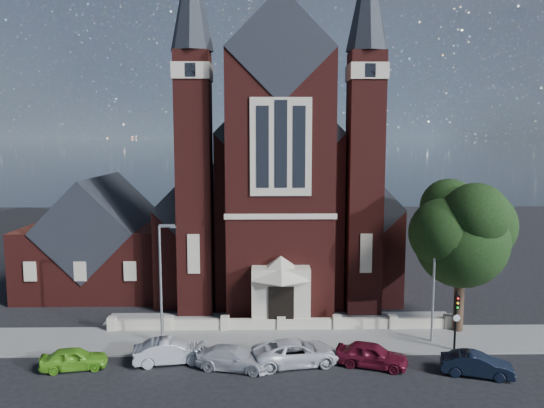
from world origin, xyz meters
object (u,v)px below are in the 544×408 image
at_px(parish_hall, 102,244).
at_px(car_silver_a, 170,351).
at_px(street_lamp_right, 435,276).
at_px(car_silver_b, 233,358).
at_px(street_lamp_left, 162,277).
at_px(car_dark_red, 372,355).
at_px(traffic_signal, 456,313).
at_px(car_white_suv, 296,352).
at_px(car_navy, 477,365).
at_px(street_tree, 465,236).
at_px(church, 276,193).
at_px(car_lime_van, 74,359).

height_order(parish_hall, car_silver_a, parish_hall).
relative_size(street_lamp_right, car_silver_b, 1.78).
xyz_separation_m(street_lamp_left, car_silver_b, (4.85, -3.80, -3.94)).
bearing_deg(car_dark_red, traffic_signal, -51.03).
bearing_deg(traffic_signal, car_silver_a, -175.68).
relative_size(car_silver_a, car_silver_b, 0.98).
xyz_separation_m(parish_hall, car_white_suv, (16.71, -17.23, -3.27)).
bearing_deg(car_navy, street_tree, 3.55).
xyz_separation_m(street_lamp_right, car_silver_b, (-13.15, -3.80, -3.94)).
distance_m(church, car_white_suv, 23.40).
height_order(car_silver_a, car_navy, car_silver_a).
relative_size(street_tree, car_white_suv, 2.01).
xyz_separation_m(street_lamp_left, car_silver_a, (0.98, -2.93, -3.87)).
distance_m(car_lime_van, car_silver_b, 9.44).
height_order(street_lamp_right, car_navy, street_lamp_right).
height_order(car_white_suv, car_dark_red, car_white_suv).
distance_m(traffic_signal, car_dark_red, 6.40).
bearing_deg(car_navy, car_silver_b, 101.92).
distance_m(church, car_navy, 27.39).
bearing_deg(car_silver_b, street_lamp_left, 65.49).
height_order(church, car_silver_a, church).
bearing_deg(car_lime_van, car_silver_b, -100.97).
relative_size(street_lamp_right, car_white_suv, 1.52).
distance_m(street_tree, street_lamp_left, 20.71).
bearing_deg(car_lime_van, street_lamp_left, -61.49).
bearing_deg(street_lamp_left, car_dark_red, -15.40).
height_order(street_lamp_right, car_lime_van, street_lamp_right).
relative_size(street_lamp_left, car_white_suv, 1.52).
height_order(street_lamp_left, car_lime_van, street_lamp_left).
distance_m(car_lime_van, car_navy, 23.57).
xyz_separation_m(church, traffic_signal, (11.00, -20.52, -5.60)).
bearing_deg(street_tree, car_dark_red, -144.16).
height_order(church, car_lime_van, church).
relative_size(car_silver_a, car_navy, 1.10).
xyz_separation_m(street_lamp_left, street_lamp_right, (18.00, 0.00, 0.00)).
distance_m(car_silver_b, car_navy, 14.15).
relative_size(church, car_lime_van, 9.12).
distance_m(car_silver_a, car_navy, 18.08).
bearing_deg(car_silver_a, street_tree, -87.02).
xyz_separation_m(car_white_suv, car_navy, (10.32, -1.75, -0.08)).
bearing_deg(parish_hall, car_white_suv, -45.87).
xyz_separation_m(car_silver_b, car_navy, (14.10, -1.18, 0.00)).
distance_m(car_silver_b, car_dark_red, 8.29).
height_order(car_silver_a, car_dark_red, car_silver_a).
distance_m(street_lamp_right, car_silver_b, 14.25).
relative_size(car_lime_van, car_white_suv, 0.72).
bearing_deg(traffic_signal, parish_hall, 150.02).
xyz_separation_m(parish_hall, car_dark_red, (21.22, -17.62, -3.28)).
height_order(street_lamp_right, car_white_suv, street_lamp_right).
xyz_separation_m(church, car_silver_a, (-6.93, -21.87, -7.45)).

